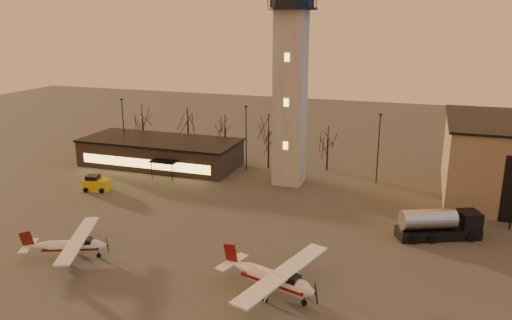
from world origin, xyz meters
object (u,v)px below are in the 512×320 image
Objects in this scene: terminal at (161,152)px; service_cart at (96,185)px; cessna_front at (279,284)px; cessna_rear at (75,249)px; control_tower at (291,69)px; fuel_truck at (438,227)px.

service_cart is (-2.24, -13.99, -1.33)m from terminal.
service_cart is (-31.66, 18.13, -0.36)m from cessna_front.
cessna_rear is at bearing -164.21° from cessna_front.
terminal is at bearing 174.85° from control_tower.
fuel_truck is (42.27, -15.15, -0.86)m from terminal.
control_tower reaches higher than cessna_rear.
fuel_truck is at bearing -33.01° from control_tower.
fuel_truck reaches higher than service_cart.
control_tower is at bearing -5.15° from terminal.
control_tower is 34.54m from cessna_front.
control_tower is 2.60× the size of cessna_front.
control_tower is 8.79× the size of service_cart.
terminal reaches higher than service_cart.
service_cart is at bearing -153.63° from control_tower.
fuel_truck is 44.52m from service_cart.
service_cart is at bearing 166.62° from cessna_front.
cessna_rear is at bearing -177.67° from fuel_truck.
fuel_truck is 2.45× the size of service_cart.
terminal is at bearing 81.99° from cessna_rear.
cessna_rear is (8.48, -31.90, -1.11)m from terminal.
service_cart is (-24.23, -12.01, -15.50)m from control_tower.
service_cart is at bearing 154.48° from fuel_truck.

